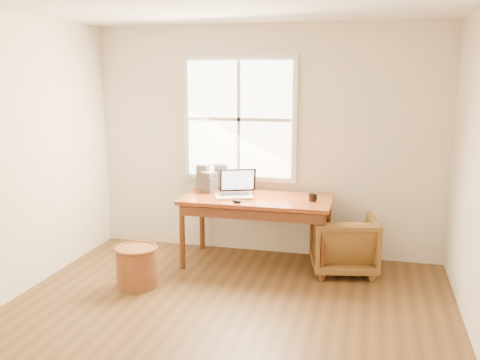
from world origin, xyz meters
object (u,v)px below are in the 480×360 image
object	(u,v)px
wicker_stool	(137,267)
laptop	(234,183)
coffee_mug	(312,197)
cd_stack_a	(222,176)
armchair	(344,244)
desk	(257,199)

from	to	relation	value
wicker_stool	laptop	bearing A→B (deg)	48.65
coffee_mug	cd_stack_a	xyz separation A→B (m)	(-1.09, 0.39, 0.10)
armchair	laptop	distance (m)	1.33
armchair	coffee_mug	size ratio (longest dim) A/B	7.65
wicker_stool	laptop	world-z (taller)	laptop
desk	armchair	bearing A→B (deg)	-0.78
laptop	cd_stack_a	xyz separation A→B (m)	(-0.25, 0.41, -0.01)
desk	cd_stack_a	size ratio (longest dim) A/B	5.56
desk	wicker_stool	bearing A→B (deg)	-137.73
cd_stack_a	coffee_mug	bearing A→B (deg)	-19.57
wicker_stool	cd_stack_a	xyz separation A→B (m)	(0.51, 1.27, 0.70)
coffee_mug	cd_stack_a	distance (m)	1.16
wicker_stool	laptop	size ratio (longest dim) A/B	0.90
desk	laptop	size ratio (longest dim) A/B	3.66
desk	wicker_stool	distance (m)	1.46
laptop	cd_stack_a	size ratio (longest dim) A/B	1.52
armchair	wicker_stool	bearing A→B (deg)	13.22
cd_stack_a	desk	bearing A→B (deg)	-35.70
coffee_mug	cd_stack_a	world-z (taller)	cd_stack_a
wicker_stool	coffee_mug	xyz separation A→B (m)	(1.60, 0.88, 0.60)
armchair	laptop	size ratio (longest dim) A/B	1.53
coffee_mug	armchair	bearing A→B (deg)	-14.79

